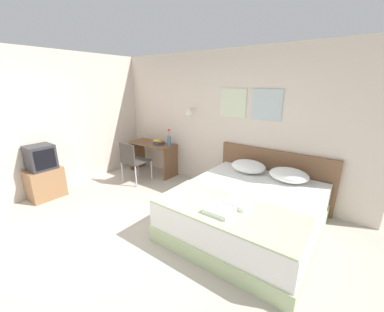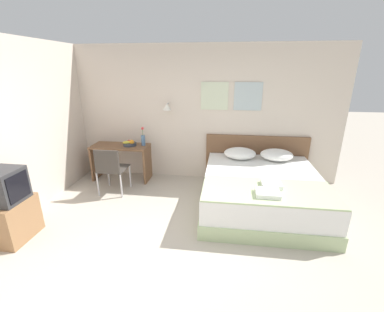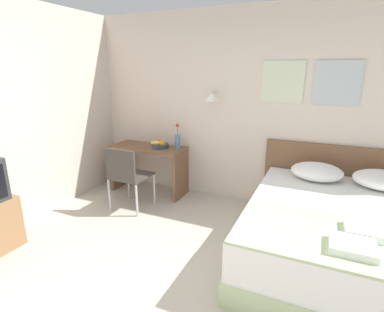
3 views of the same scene
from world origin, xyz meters
name	(u,v)px [view 3 (image 3 of 3)]	position (x,y,z in m)	size (l,w,h in m)	color
wall_back	(255,109)	(0.01, 2.54, 1.33)	(5.61, 0.31, 2.65)	beige
bed	(346,238)	(1.21, 1.41, 0.29)	(1.88, 2.09, 0.58)	#B2C693
headboard	(345,183)	(1.21, 2.48, 0.48)	(2.00, 0.06, 0.95)	brown
pillow_left	(317,172)	(0.88, 2.16, 0.68)	(0.59, 0.48, 0.20)	white
pillow_right	(382,180)	(1.55, 2.16, 0.68)	(0.59, 0.48, 0.20)	white
throw_blanket	(355,242)	(1.21, 0.80, 0.59)	(1.82, 0.83, 0.02)	#B2C693
folded_towel_near_foot	(364,230)	(1.28, 0.95, 0.63)	(0.28, 0.27, 0.06)	white
folded_towel_mid_bed	(353,246)	(1.18, 0.65, 0.63)	(0.31, 0.27, 0.06)	white
desk	(149,160)	(-1.51, 2.20, 0.51)	(1.14, 0.50, 0.73)	brown
desk_chair	(127,173)	(-1.43, 1.52, 0.53)	(0.48, 0.48, 0.88)	#3D3833
fruit_bowl	(160,145)	(-1.31, 2.21, 0.77)	(0.26, 0.26, 0.13)	#333842
flower_vase	(178,140)	(-1.04, 2.26, 0.86)	(0.08, 0.08, 0.38)	#4C7099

